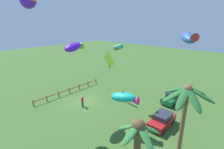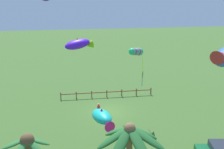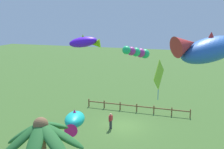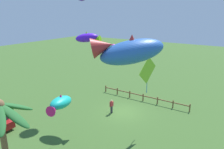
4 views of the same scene
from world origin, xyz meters
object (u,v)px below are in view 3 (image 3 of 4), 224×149
at_px(kite_diamond_0, 159,75).
at_px(kite_fish_3, 85,42).
at_px(kite_fish_1, 207,49).
at_px(kite_tube_5, 137,52).
at_px(kite_fish_4, 74,120).
at_px(spectator_0, 111,121).
at_px(palm_tree_1, 42,144).

bearing_deg(kite_diamond_0, kite_fish_3, 6.41).
bearing_deg(kite_fish_1, kite_diamond_0, -71.94).
height_order(kite_fish_1, kite_tube_5, kite_fish_1).
bearing_deg(kite_fish_4, spectator_0, -92.29).
distance_m(palm_tree_1, kite_diamond_0, 12.62).
bearing_deg(kite_fish_3, kite_fish_4, 105.11).
bearing_deg(kite_fish_4, kite_fish_3, -74.89).
distance_m(spectator_0, kite_diamond_0, 6.85).
bearing_deg(kite_fish_1, kite_tube_5, -56.72).
bearing_deg(kite_fish_1, palm_tree_1, 20.14).
bearing_deg(kite_tube_5, palm_tree_1, 75.27).
relative_size(palm_tree_1, kite_fish_4, 1.97).
relative_size(spectator_0, kite_fish_1, 0.47).
relative_size(kite_fish_3, kite_fish_4, 0.92).
relative_size(palm_tree_1, kite_fish_3, 2.15).
xyz_separation_m(palm_tree_1, kite_fish_3, (2.58, -11.29, 3.48)).
distance_m(kite_fish_1, kite_tube_5, 8.21).
bearing_deg(kite_diamond_0, kite_fish_1, 108.06).
relative_size(palm_tree_1, kite_diamond_0, 1.82).
bearing_deg(kite_fish_3, kite_tube_5, 158.50).
bearing_deg(palm_tree_1, kite_fish_4, -79.48).
bearing_deg(palm_tree_1, kite_fish_1, -159.86).
bearing_deg(spectator_0, kite_fish_1, 126.50).
xyz_separation_m(kite_fish_3, kite_tube_5, (-5.03, 1.98, -0.40)).
bearing_deg(kite_tube_5, kite_diamond_0, -116.73).
relative_size(kite_diamond_0, kite_fish_3, 1.18).
distance_m(kite_diamond_0, kite_fish_1, 10.58).
bearing_deg(kite_fish_1, spectator_0, -53.50).
relative_size(palm_tree_1, kite_tube_5, 2.76).
relative_size(kite_diamond_0, kite_fish_4, 1.08).
height_order(palm_tree_1, kite_fish_3, kite_fish_3).
height_order(kite_diamond_0, kite_fish_3, kite_fish_3).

